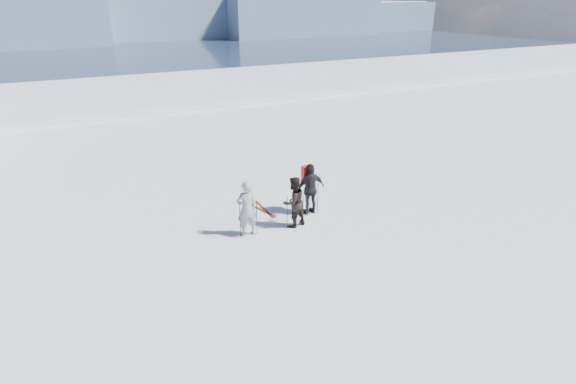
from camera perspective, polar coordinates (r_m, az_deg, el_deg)
name	(u,v)px	position (r m, az deg, el deg)	size (l,w,h in m)	color
lake_basin	(173,163)	(42.68, -14.37, 3.54)	(820.00, 820.00, 71.62)	white
far_mountain_range	(90,15)	(466.00, -23.85, 19.86)	(770.00, 110.00, 53.00)	slate
skier_grey	(247,209)	(15.21, -5.27, -2.11)	(0.73, 0.48, 1.99)	#949BA1
skier_dark	(294,202)	(15.78, 0.71, -1.28)	(0.91, 0.71, 1.87)	black
skier_pack	(311,189)	(16.71, 2.88, 0.39)	(1.16, 0.48, 1.99)	black
backpack	(308,154)	(16.45, 2.53, 4.84)	(0.42, 0.24, 0.60)	red
ski_poles	(286,209)	(15.94, -0.29, -2.20)	(3.34, 0.64, 1.35)	black
skis_loose	(263,209)	(17.38, -3.24, -2.22)	(0.56, 1.70, 0.03)	black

